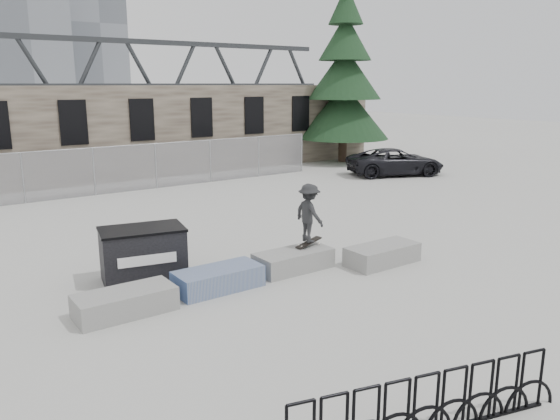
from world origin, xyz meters
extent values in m
plane|color=#A3A39E|center=(0.00, 0.00, 0.00)|extent=(120.00, 120.00, 0.00)
cube|color=brown|center=(0.00, 16.25, 2.25)|extent=(36.00, 2.50, 4.50)
cube|color=black|center=(0.00, 14.98, 2.90)|extent=(1.20, 0.12, 2.00)
cube|color=black|center=(3.20, 14.98, 2.90)|extent=(1.20, 0.12, 2.00)
cube|color=black|center=(6.40, 14.98, 2.90)|extent=(1.20, 0.12, 2.00)
cube|color=black|center=(9.60, 14.98, 2.90)|extent=(1.20, 0.12, 2.00)
cube|color=black|center=(12.80, 14.98, 2.90)|extent=(1.20, 0.12, 2.00)
cube|color=black|center=(16.00, 14.98, 2.90)|extent=(1.20, 0.12, 2.00)
cylinder|color=gray|center=(-2.75, 12.50, 1.00)|extent=(0.06, 0.06, 2.00)
cylinder|color=gray|center=(0.00, 12.50, 1.00)|extent=(0.06, 0.06, 2.00)
cylinder|color=gray|center=(2.75, 12.50, 1.00)|extent=(0.06, 0.06, 2.00)
cylinder|color=gray|center=(5.50, 12.50, 1.00)|extent=(0.06, 0.06, 2.00)
cylinder|color=gray|center=(8.25, 12.50, 1.00)|extent=(0.06, 0.06, 2.00)
cylinder|color=gray|center=(11.00, 12.50, 1.00)|extent=(0.06, 0.06, 2.00)
cube|color=#99999E|center=(0.00, 12.50, 1.00)|extent=(22.00, 0.02, 2.00)
cylinder|color=gray|center=(0.00, 12.50, 2.00)|extent=(22.00, 0.04, 0.04)
cube|color=gray|center=(-3.30, -0.09, 0.25)|extent=(2.00, 0.90, 0.50)
cube|color=#2D471E|center=(-3.30, -0.09, 0.44)|extent=(1.76, 0.66, 0.10)
cube|color=#2D4988|center=(-1.08, 0.01, 0.25)|extent=(2.00, 0.90, 0.50)
cube|color=#2D471E|center=(-1.08, 0.01, 0.44)|extent=(1.76, 0.66, 0.10)
cube|color=gray|center=(1.13, 0.08, 0.25)|extent=(2.00, 0.90, 0.50)
cube|color=#2D471E|center=(1.13, 0.08, 0.44)|extent=(1.76, 0.66, 0.10)
cube|color=gray|center=(3.32, -0.87, 0.25)|extent=(2.00, 0.90, 0.50)
cube|color=#2D471E|center=(3.32, -0.87, 0.44)|extent=(1.76, 0.66, 0.10)
cube|color=black|center=(-2.22, 1.61, 0.62)|extent=(2.09, 1.51, 1.23)
cube|color=black|center=(-2.22, 1.61, 1.25)|extent=(2.15, 1.56, 0.06)
cube|color=white|center=(-2.34, 1.04, 0.66)|extent=(1.30, 0.29, 0.24)
torus|color=black|center=(-2.33, -6.04, 0.45)|extent=(0.87, 0.28, 0.89)
torus|color=black|center=(-1.90, -6.16, 0.45)|extent=(0.87, 0.28, 0.89)
torus|color=black|center=(-1.46, -6.27, 0.45)|extent=(0.87, 0.28, 0.89)
torus|color=black|center=(-1.03, -6.39, 0.45)|extent=(0.87, 0.28, 0.89)
torus|color=black|center=(-0.59, -6.50, 0.45)|extent=(0.87, 0.28, 0.89)
torus|color=black|center=(-0.16, -6.62, 0.45)|extent=(0.87, 0.28, 0.89)
torus|color=black|center=(0.28, -6.73, 0.45)|extent=(0.87, 0.28, 0.89)
cylinder|color=#38281E|center=(15.34, 14.10, 1.21)|extent=(0.50, 0.50, 2.42)
cone|color=black|center=(15.34, 14.10, 3.00)|extent=(5.37, 5.37, 3.20)
cone|color=black|center=(15.34, 14.10, 5.20)|extent=(4.32, 4.32, 3.00)
cone|color=black|center=(15.34, 14.10, 7.20)|extent=(3.07, 3.07, 2.60)
cone|color=black|center=(15.34, 14.10, 9.00)|extent=(2.01, 2.01, 2.20)
cube|color=slate|center=(12.00, 85.00, 17.00)|extent=(12.00, 12.00, 34.00)
cube|color=slate|center=(26.00, 95.00, 15.00)|extent=(10.00, 10.00, 30.00)
cube|color=#2D3033|center=(10.00, 55.00, 4.00)|extent=(70.00, 3.00, 1.20)
cube|color=#2D3033|center=(10.00, 55.00, 9.50)|extent=(70.00, 0.60, 0.60)
cube|color=gray|center=(40.00, 55.00, 2.00)|extent=(2.00, 3.00, 4.00)
imported|color=black|center=(14.21, 8.78, 0.68)|extent=(5.41, 3.99, 1.37)
imported|color=#252527|center=(1.68, 0.17, 1.38)|extent=(0.56, 0.98, 1.51)
cube|color=black|center=(1.68, 0.17, 0.60)|extent=(0.81, 0.31, 0.17)
cylinder|color=beige|center=(1.40, 0.10, 0.55)|extent=(0.06, 0.03, 0.06)
cylinder|color=beige|center=(1.40, 0.24, 0.55)|extent=(0.06, 0.03, 0.06)
cylinder|color=beige|center=(1.96, 0.10, 0.55)|extent=(0.06, 0.03, 0.06)
cylinder|color=beige|center=(1.96, 0.24, 0.55)|extent=(0.06, 0.03, 0.06)
camera|label=1|loc=(-6.77, -10.39, 4.60)|focal=35.00mm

